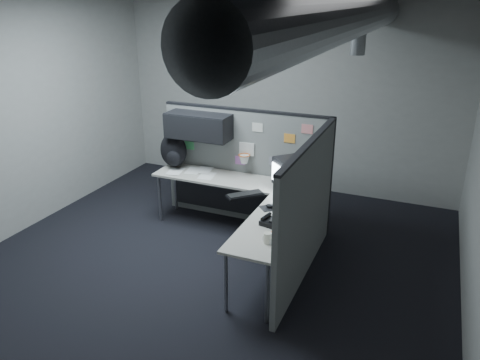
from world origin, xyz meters
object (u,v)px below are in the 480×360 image
at_px(desk, 244,198).
at_px(backpack, 174,151).
at_px(keyboard, 245,195).
at_px(monitor, 291,174).
at_px(phone, 270,221).

height_order(desk, backpack, backpack).
bearing_deg(keyboard, monitor, 40.33).
height_order(monitor, phone, monitor).
bearing_deg(keyboard, backpack, 155.18).
xyz_separation_m(phone, backpack, (-1.89, 1.18, 0.20)).
xyz_separation_m(desk, monitor, (0.56, 0.20, 0.34)).
bearing_deg(phone, desk, 149.69).
relative_size(keyboard, phone, 1.99).
xyz_separation_m(monitor, keyboard, (-0.46, -0.41, -0.20)).
relative_size(monitor, keyboard, 1.17).
distance_m(monitor, backpack, 1.82).
distance_m(desk, backpack, 1.36).
xyz_separation_m(desk, phone, (0.63, -0.80, 0.15)).
height_order(monitor, keyboard, monitor).
bearing_deg(desk, backpack, 163.06).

